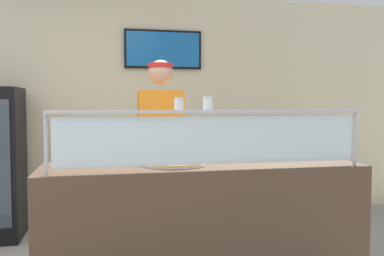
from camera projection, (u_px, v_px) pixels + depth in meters
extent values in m
cube|color=beige|center=(162.00, 107.00, 5.02)|extent=(6.68, 0.08, 2.70)
cube|color=black|center=(163.00, 49.00, 4.92)|extent=(0.92, 0.04, 0.45)
cube|color=#1966B2|center=(163.00, 49.00, 4.90)|extent=(0.87, 0.01, 0.40)
cube|color=#4C3828|center=(203.00, 229.00, 3.01)|extent=(2.28, 0.66, 0.95)
cylinder|color=#B2B5BC|center=(46.00, 143.00, 2.49)|extent=(0.02, 0.02, 0.39)
cylinder|color=#B2B5BC|center=(355.00, 138.00, 2.93)|extent=(0.02, 0.02, 0.39)
cube|color=silver|center=(213.00, 140.00, 2.71)|extent=(2.02, 0.01, 0.31)
cube|color=#B2B5BC|center=(213.00, 112.00, 2.70)|extent=(2.08, 0.06, 0.02)
cylinder|color=#9EA0A8|center=(174.00, 165.00, 2.92)|extent=(0.45, 0.45, 0.01)
cylinder|color=tan|center=(174.00, 162.00, 2.92)|extent=(0.43, 0.43, 0.02)
cylinder|color=#D65B2D|center=(174.00, 161.00, 2.92)|extent=(0.37, 0.37, 0.01)
cube|color=#ADAFB7|center=(172.00, 160.00, 2.90)|extent=(0.11, 0.29, 0.01)
cylinder|color=white|center=(179.00, 105.00, 2.64)|extent=(0.06, 0.06, 0.07)
cylinder|color=white|center=(179.00, 107.00, 2.65)|extent=(0.05, 0.05, 0.04)
cylinder|color=silver|center=(179.00, 99.00, 2.64)|extent=(0.05, 0.05, 0.02)
cylinder|color=white|center=(208.00, 104.00, 2.69)|extent=(0.06, 0.06, 0.07)
cylinder|color=red|center=(208.00, 106.00, 2.69)|extent=(0.05, 0.05, 0.05)
cylinder|color=silver|center=(208.00, 97.00, 2.68)|extent=(0.06, 0.06, 0.02)
cylinder|color=#23232D|center=(148.00, 210.00, 3.56)|extent=(0.13, 0.13, 0.95)
cylinder|color=#23232D|center=(174.00, 208.00, 3.61)|extent=(0.13, 0.13, 0.95)
cube|color=orange|center=(161.00, 123.00, 3.54)|extent=(0.38, 0.21, 0.55)
sphere|color=tan|center=(161.00, 72.00, 3.52)|extent=(0.21, 0.21, 0.21)
cylinder|color=red|center=(161.00, 66.00, 3.52)|extent=(0.21, 0.21, 0.04)
cylinder|color=tan|center=(186.00, 135.00, 3.37)|extent=(0.08, 0.34, 0.08)
cylinder|color=blue|center=(4.00, 158.00, 4.07)|extent=(0.06, 0.06, 0.20)
cube|color=#B7BABF|center=(314.00, 184.00, 4.97)|extent=(0.70, 0.55, 0.86)
cube|color=silver|center=(314.00, 146.00, 4.94)|extent=(0.46, 0.46, 0.04)
cube|color=silver|center=(315.00, 142.00, 4.94)|extent=(0.45, 0.45, 0.04)
cube|color=silver|center=(316.00, 139.00, 4.94)|extent=(0.46, 0.46, 0.04)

